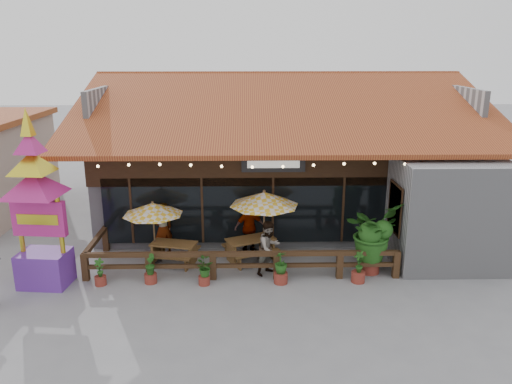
{
  "coord_description": "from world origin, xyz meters",
  "views": [
    {
      "loc": [
        -1.45,
        -14.94,
        7.04
      ],
      "look_at": [
        -1.11,
        1.5,
        2.29
      ],
      "focal_mm": 35.0,
      "sensor_mm": 36.0,
      "label": 1
    }
  ],
  "objects_px": {
    "umbrella_right": "(264,199)",
    "thai_sign_tower": "(35,188)",
    "picnic_table_left": "(174,249)",
    "tropical_plant": "(372,233)",
    "picnic_table_right": "(251,245)",
    "umbrella_left": "(153,209)"
  },
  "relations": [
    {
      "from": "umbrella_right",
      "to": "thai_sign_tower",
      "type": "relative_size",
      "value": 0.46
    },
    {
      "from": "picnic_table_left",
      "to": "tropical_plant",
      "type": "xyz_separation_m",
      "value": [
        6.47,
        -0.87,
        0.87
      ]
    },
    {
      "from": "picnic_table_left",
      "to": "thai_sign_tower",
      "type": "xyz_separation_m",
      "value": [
        -3.73,
        -1.53,
        2.61
      ]
    },
    {
      "from": "picnic_table_left",
      "to": "picnic_table_right",
      "type": "xyz_separation_m",
      "value": [
        2.6,
        0.2,
        0.04
      ]
    },
    {
      "from": "umbrella_left",
      "to": "picnic_table_right",
      "type": "bearing_deg",
      "value": 1.26
    },
    {
      "from": "picnic_table_left",
      "to": "picnic_table_right",
      "type": "height_order",
      "value": "picnic_table_right"
    },
    {
      "from": "tropical_plant",
      "to": "picnic_table_left",
      "type": "bearing_deg",
      "value": 172.37
    },
    {
      "from": "thai_sign_tower",
      "to": "tropical_plant",
      "type": "height_order",
      "value": "thai_sign_tower"
    },
    {
      "from": "umbrella_left",
      "to": "thai_sign_tower",
      "type": "relative_size",
      "value": 0.46
    },
    {
      "from": "umbrella_left",
      "to": "tropical_plant",
      "type": "relative_size",
      "value": 1.12
    },
    {
      "from": "thai_sign_tower",
      "to": "picnic_table_right",
      "type": "bearing_deg",
      "value": 15.36
    },
    {
      "from": "umbrella_left",
      "to": "thai_sign_tower",
      "type": "height_order",
      "value": "thai_sign_tower"
    },
    {
      "from": "umbrella_right",
      "to": "thai_sign_tower",
      "type": "distance_m",
      "value": 7.06
    },
    {
      "from": "umbrella_right",
      "to": "picnic_table_right",
      "type": "bearing_deg",
      "value": -178.62
    },
    {
      "from": "umbrella_left",
      "to": "thai_sign_tower",
      "type": "bearing_deg",
      "value": -151.5
    },
    {
      "from": "umbrella_left",
      "to": "umbrella_right",
      "type": "distance_m",
      "value": 3.73
    },
    {
      "from": "umbrella_left",
      "to": "picnic_table_left",
      "type": "bearing_deg",
      "value": -11.33
    },
    {
      "from": "picnic_table_left",
      "to": "tropical_plant",
      "type": "bearing_deg",
      "value": -7.63
    },
    {
      "from": "umbrella_right",
      "to": "tropical_plant",
      "type": "bearing_deg",
      "value": -17.58
    },
    {
      "from": "umbrella_right",
      "to": "picnic_table_left",
      "type": "relative_size",
      "value": 1.54
    },
    {
      "from": "umbrella_right",
      "to": "picnic_table_left",
      "type": "distance_m",
      "value": 3.5
    },
    {
      "from": "umbrella_right",
      "to": "picnic_table_left",
      "type": "xyz_separation_m",
      "value": [
        -3.06,
        -0.21,
        -1.7
      ]
    }
  ]
}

